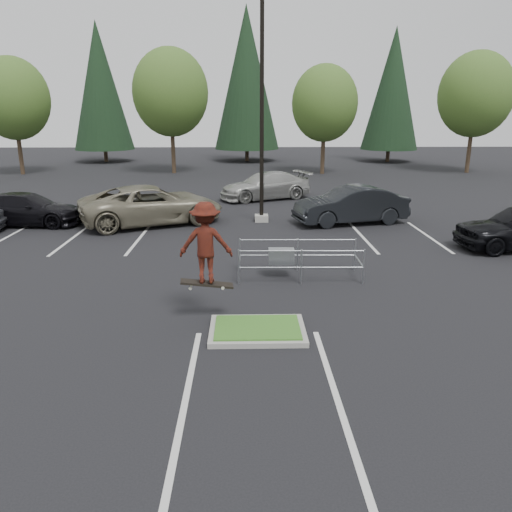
{
  "coord_description": "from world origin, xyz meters",
  "views": [
    {
      "loc": [
        -0.28,
        -10.54,
        4.95
      ],
      "look_at": [
        0.0,
        1.5,
        1.41
      ],
      "focal_mm": 35.0,
      "sensor_mm": 36.0,
      "label": 1
    }
  ],
  "objects_px": {
    "decid_a": "(14,101)",
    "decid_b": "(171,95)",
    "decid_c": "(324,106)",
    "car_l_black": "(26,209)",
    "car_l_tan": "(150,205)",
    "light_pole": "(262,119)",
    "decid_d": "(475,97)",
    "car_far_silver": "(267,186)",
    "conif_b": "(247,79)",
    "skateboarder": "(206,243)",
    "car_r_charc": "(351,205)",
    "conif_c": "(393,89)",
    "cart_corral": "(286,256)",
    "conif_a": "(100,86)"
  },
  "relations": [
    {
      "from": "decid_a",
      "to": "decid_b",
      "type": "distance_m",
      "value": 12.02
    },
    {
      "from": "decid_c",
      "to": "car_l_black",
      "type": "height_order",
      "value": "decid_c"
    },
    {
      "from": "car_l_tan",
      "to": "car_l_black",
      "type": "height_order",
      "value": "car_l_tan"
    },
    {
      "from": "decid_c",
      "to": "decid_a",
      "type": "bearing_deg",
      "value": 179.52
    },
    {
      "from": "light_pole",
      "to": "decid_d",
      "type": "bearing_deg",
      "value": 46.35
    },
    {
      "from": "decid_c",
      "to": "car_far_silver",
      "type": "relative_size",
      "value": 1.58
    },
    {
      "from": "decid_c",
      "to": "conif_b",
      "type": "xyz_separation_m",
      "value": [
        -5.99,
        10.67,
        2.59
      ]
    },
    {
      "from": "decid_a",
      "to": "car_l_black",
      "type": "xyz_separation_m",
      "value": [
        8.01,
        -18.53,
        -4.87
      ]
    },
    {
      "from": "decid_b",
      "to": "skateboarder",
      "type": "distance_m",
      "value": 30.36
    },
    {
      "from": "car_r_charc",
      "to": "car_far_silver",
      "type": "relative_size",
      "value": 0.95
    },
    {
      "from": "conif_c",
      "to": "car_far_silver",
      "type": "height_order",
      "value": "conif_c"
    },
    {
      "from": "conif_b",
      "to": "car_r_charc",
      "type": "height_order",
      "value": "conif_b"
    },
    {
      "from": "decid_c",
      "to": "conif_c",
      "type": "xyz_separation_m",
      "value": [
        8.01,
        9.67,
        1.59
      ]
    },
    {
      "from": "decid_c",
      "to": "light_pole",
      "type": "bearing_deg",
      "value": -107.11
    },
    {
      "from": "conif_b",
      "to": "decid_c",
      "type": "bearing_deg",
      "value": -60.68
    },
    {
      "from": "cart_corral",
      "to": "conif_b",
      "type": "bearing_deg",
      "value": 92.56
    },
    {
      "from": "conif_a",
      "to": "skateboarder",
      "type": "relative_size",
      "value": 6.16
    },
    {
      "from": "decid_d",
      "to": "conif_a",
      "type": "xyz_separation_m",
      "value": [
        -31.99,
        9.67,
        1.19
      ]
    },
    {
      "from": "car_l_tan",
      "to": "decid_b",
      "type": "bearing_deg",
      "value": -18.87
    },
    {
      "from": "decid_a",
      "to": "decid_d",
      "type": "height_order",
      "value": "decid_d"
    },
    {
      "from": "conif_b",
      "to": "cart_corral",
      "type": "relative_size",
      "value": 3.87
    },
    {
      "from": "conif_c",
      "to": "conif_b",
      "type": "bearing_deg",
      "value": 175.91
    },
    {
      "from": "decid_d",
      "to": "car_l_black",
      "type": "bearing_deg",
      "value": -146.07
    },
    {
      "from": "car_l_black",
      "to": "decid_b",
      "type": "bearing_deg",
      "value": -7.93
    },
    {
      "from": "light_pole",
      "to": "car_far_silver",
      "type": "height_order",
      "value": "light_pole"
    },
    {
      "from": "car_r_charc",
      "to": "car_l_tan",
      "type": "bearing_deg",
      "value": -103.25
    },
    {
      "from": "decid_a",
      "to": "light_pole",
      "type": "bearing_deg",
      "value": -44.25
    },
    {
      "from": "conif_b",
      "to": "light_pole",
      "type": "bearing_deg",
      "value": -88.99
    },
    {
      "from": "car_l_tan",
      "to": "cart_corral",
      "type": "bearing_deg",
      "value": -167.3
    },
    {
      "from": "decid_c",
      "to": "cart_corral",
      "type": "height_order",
      "value": "decid_c"
    },
    {
      "from": "cart_corral",
      "to": "car_l_black",
      "type": "height_order",
      "value": "car_l_black"
    },
    {
      "from": "decid_c",
      "to": "car_far_silver",
      "type": "height_order",
      "value": "decid_c"
    },
    {
      "from": "decid_c",
      "to": "conif_b",
      "type": "distance_m",
      "value": 12.51
    },
    {
      "from": "light_pole",
      "to": "car_l_black",
      "type": "bearing_deg",
      "value": -177.27
    },
    {
      "from": "light_pole",
      "to": "conif_b",
      "type": "xyz_separation_m",
      "value": [
        -0.5,
        28.5,
        3.29
      ]
    },
    {
      "from": "conif_a",
      "to": "decid_b",
      "type": "bearing_deg",
      "value": -49.83
    },
    {
      "from": "car_l_black",
      "to": "conif_a",
      "type": "bearing_deg",
      "value": 11.9
    },
    {
      "from": "decid_d",
      "to": "car_l_tan",
      "type": "bearing_deg",
      "value": -140.06
    },
    {
      "from": "light_pole",
      "to": "decid_a",
      "type": "bearing_deg",
      "value": 135.75
    },
    {
      "from": "conif_b",
      "to": "decid_d",
      "type": "bearing_deg",
      "value": -29.47
    },
    {
      "from": "decid_a",
      "to": "decid_d",
      "type": "relative_size",
      "value": 0.94
    },
    {
      "from": "car_r_charc",
      "to": "car_l_black",
      "type": "bearing_deg",
      "value": -103.25
    },
    {
      "from": "conif_a",
      "to": "decid_d",
      "type": "bearing_deg",
      "value": -16.81
    },
    {
      "from": "conif_a",
      "to": "decid_a",
      "type": "bearing_deg",
      "value": -111.91
    },
    {
      "from": "decid_a",
      "to": "car_far_silver",
      "type": "relative_size",
      "value": 1.68
    },
    {
      "from": "decid_c",
      "to": "skateboarder",
      "type": "distance_m",
      "value": 30.06
    },
    {
      "from": "conif_b",
      "to": "car_far_silver",
      "type": "xyz_separation_m",
      "value": [
        1.01,
        -22.5,
        -7.08
      ]
    },
    {
      "from": "car_l_black",
      "to": "car_r_charc",
      "type": "bearing_deg",
      "value": -86.09
    },
    {
      "from": "cart_corral",
      "to": "car_far_silver",
      "type": "bearing_deg",
      "value": 90.87
    },
    {
      "from": "conif_c",
      "to": "decid_d",
      "type": "bearing_deg",
      "value": -66.47
    }
  ]
}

